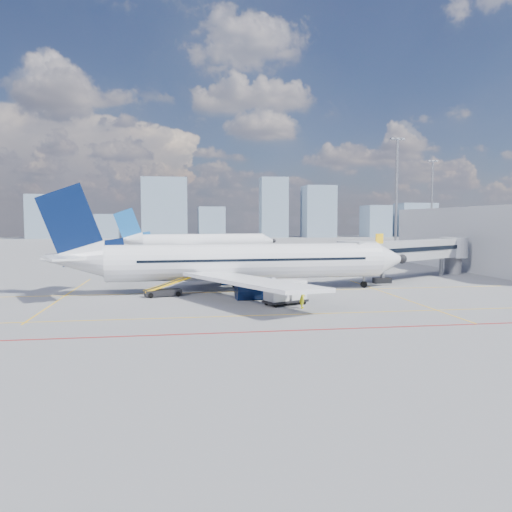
{
  "coord_description": "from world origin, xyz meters",
  "views": [
    {
      "loc": [
        -8.32,
        -46.18,
        7.77
      ],
      "look_at": [
        0.06,
        7.13,
        4.0
      ],
      "focal_mm": 35.0,
      "sensor_mm": 36.0,
      "label": 1
    }
  ],
  "objects_px": {
    "main_aircraft": "(233,262)",
    "ramp_worker": "(302,297)",
    "second_aircraft": "(197,242)",
    "belt_loader": "(164,291)",
    "baggage_tug": "(288,296)",
    "cargo_dolly": "(285,292)"
  },
  "relations": [
    {
      "from": "main_aircraft",
      "to": "ramp_worker",
      "type": "height_order",
      "value": "main_aircraft"
    },
    {
      "from": "second_aircraft",
      "to": "belt_loader",
      "type": "distance_m",
      "value": 57.33
    },
    {
      "from": "ramp_worker",
      "to": "second_aircraft",
      "type": "bearing_deg",
      "value": 26.15
    },
    {
      "from": "belt_loader",
      "to": "baggage_tug",
      "type": "bearing_deg",
      "value": -43.01
    },
    {
      "from": "main_aircraft",
      "to": "second_aircraft",
      "type": "relative_size",
      "value": 1.16
    },
    {
      "from": "baggage_tug",
      "to": "second_aircraft",
      "type": "bearing_deg",
      "value": 77.88
    },
    {
      "from": "belt_loader",
      "to": "cargo_dolly",
      "type": "bearing_deg",
      "value": -45.83
    },
    {
      "from": "cargo_dolly",
      "to": "belt_loader",
      "type": "distance_m",
      "value": 13.3
    },
    {
      "from": "cargo_dolly",
      "to": "belt_loader",
      "type": "relative_size",
      "value": 0.83
    },
    {
      "from": "baggage_tug",
      "to": "ramp_worker",
      "type": "bearing_deg",
      "value": -92.06
    },
    {
      "from": "main_aircraft",
      "to": "cargo_dolly",
      "type": "height_order",
      "value": "main_aircraft"
    },
    {
      "from": "ramp_worker",
      "to": "cargo_dolly",
      "type": "bearing_deg",
      "value": 49.04
    },
    {
      "from": "main_aircraft",
      "to": "second_aircraft",
      "type": "bearing_deg",
      "value": 89.2
    },
    {
      "from": "main_aircraft",
      "to": "baggage_tug",
      "type": "bearing_deg",
      "value": -67.53
    },
    {
      "from": "second_aircraft",
      "to": "ramp_worker",
      "type": "distance_m",
      "value": 66.45
    },
    {
      "from": "main_aircraft",
      "to": "cargo_dolly",
      "type": "xyz_separation_m",
      "value": [
        3.88,
        -9.66,
        -1.99
      ]
    },
    {
      "from": "cargo_dolly",
      "to": "ramp_worker",
      "type": "relative_size",
      "value": 2.23
    },
    {
      "from": "belt_loader",
      "to": "ramp_worker",
      "type": "distance_m",
      "value": 15.35
    },
    {
      "from": "main_aircraft",
      "to": "second_aircraft",
      "type": "xyz_separation_m",
      "value": [
        -1.74,
        54.38,
        0.01
      ]
    },
    {
      "from": "baggage_tug",
      "to": "belt_loader",
      "type": "bearing_deg",
      "value": 133.23
    },
    {
      "from": "main_aircraft",
      "to": "ramp_worker",
      "type": "relative_size",
      "value": 20.57
    },
    {
      "from": "ramp_worker",
      "to": "baggage_tug",
      "type": "bearing_deg",
      "value": 35.82
    }
  ]
}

